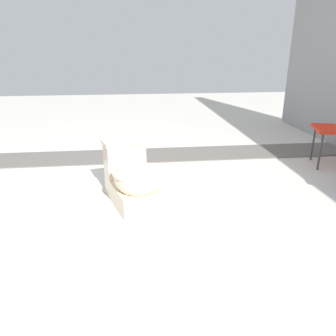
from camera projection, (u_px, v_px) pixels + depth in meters
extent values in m
plane|color=beige|center=(133.00, 201.00, 2.85)|extent=(14.00, 14.00, 0.00)
cube|color=#605B56|center=(172.00, 154.00, 4.07)|extent=(0.56, 8.00, 0.01)
cube|color=beige|center=(133.00, 193.00, 2.80)|extent=(0.67, 0.50, 0.17)
ellipsoid|color=beige|center=(136.00, 178.00, 2.65)|extent=(0.53, 0.47, 0.28)
cylinder|color=beige|center=(136.00, 171.00, 2.63)|extent=(0.49, 0.49, 0.03)
cube|color=beige|center=(125.00, 160.00, 2.90)|extent=(0.27, 0.38, 0.30)
cube|color=beige|center=(124.00, 141.00, 2.84)|extent=(0.30, 0.41, 0.04)
cylinder|color=silver|center=(133.00, 138.00, 2.86)|extent=(0.02, 0.02, 0.01)
cube|color=red|center=(336.00, 129.00, 3.56)|extent=(0.55, 0.55, 0.03)
cylinder|color=#38383D|center=(320.00, 152.00, 3.51)|extent=(0.02, 0.02, 0.40)
cylinder|color=#38383D|center=(313.00, 143.00, 3.82)|extent=(0.02, 0.02, 0.40)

